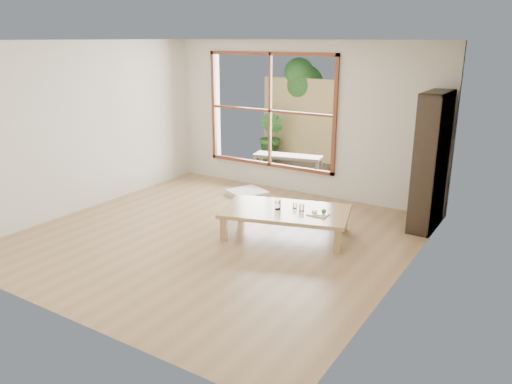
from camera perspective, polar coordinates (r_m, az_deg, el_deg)
ground at (r=6.96m, az=-4.36°, el=-5.02°), size 5.00×5.00×0.00m
low_table at (r=6.87m, az=3.43°, el=-2.37°), size 1.91×1.40×0.37m
floor_cushion at (r=8.68m, az=-0.99°, el=-0.11°), size 0.76×0.76×0.08m
bookshelf at (r=7.41m, az=19.37°, el=3.30°), size 0.31×0.87×1.94m
glass_tall at (r=6.82m, az=2.51°, el=-1.40°), size 0.08×0.08×0.16m
glass_mid at (r=6.81m, az=5.23°, el=-1.75°), size 0.07×0.07×0.10m
glass_short at (r=6.91m, az=4.47°, el=-1.53°), size 0.06×0.06×0.08m
glass_small at (r=6.91m, az=2.48°, el=-1.47°), size 0.07×0.07×0.09m
food_tray at (r=6.69m, az=7.22°, el=-2.45°), size 0.27×0.19×0.08m
deck at (r=10.14m, az=4.87°, el=2.15°), size 2.80×2.00×0.05m
garden_bench at (r=9.76m, az=3.65°, el=3.90°), size 1.37×0.65×0.42m
bamboo_fence at (r=10.83m, az=7.46°, el=7.91°), size 2.80×0.06×1.80m
shrub_right at (r=10.40m, az=12.05°, el=4.74°), size 0.90×0.83×0.84m
shrub_left at (r=11.00m, az=1.79°, el=6.39°), size 0.71×0.64×1.07m
garden_tree at (r=11.30m, az=5.08°, el=12.09°), size 1.04×0.85×2.22m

